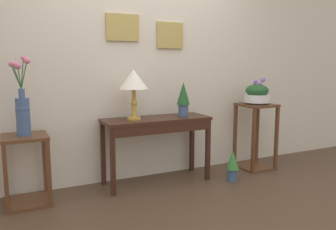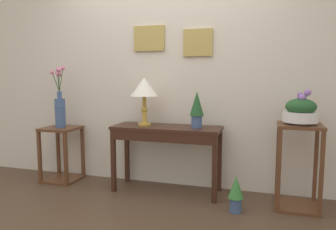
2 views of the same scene
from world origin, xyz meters
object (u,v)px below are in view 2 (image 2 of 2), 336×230
at_px(potted_plant_floor, 236,192).
at_px(table_lamp, 144,89).
at_px(planter_bowl_wide_right, 301,111).
at_px(pedestal_stand_right, 298,166).
at_px(flower_vase_tall_left, 60,107).
at_px(console_table, 166,136).
at_px(potted_plant_on_console, 197,108).
at_px(pedestal_stand_left, 62,154).

bearing_deg(potted_plant_floor, table_lamp, 161.61).
bearing_deg(planter_bowl_wide_right, pedestal_stand_right, 124.24).
bearing_deg(flower_vase_tall_left, console_table, -0.88).
height_order(planter_bowl_wide_right, potted_plant_floor, planter_bowl_wide_right).
bearing_deg(planter_bowl_wide_right, table_lamp, 177.85).
bearing_deg(potted_plant_on_console, table_lamp, 179.61).
bearing_deg(console_table, potted_plant_floor, -22.30).
height_order(console_table, potted_plant_on_console, potted_plant_on_console).
bearing_deg(potted_plant_floor, flower_vase_tall_left, 170.85).
distance_m(table_lamp, flower_vase_tall_left, 1.09).
bearing_deg(potted_plant_on_console, flower_vase_tall_left, 179.99).
relative_size(potted_plant_on_console, planter_bowl_wide_right, 1.16).
bearing_deg(table_lamp, flower_vase_tall_left, -179.80).
relative_size(table_lamp, potted_plant_on_console, 1.37).
bearing_deg(planter_bowl_wide_right, console_table, 178.49).
bearing_deg(table_lamp, console_table, -5.45).
height_order(table_lamp, pedestal_stand_right, table_lamp).
distance_m(potted_plant_on_console, planter_bowl_wide_right, 0.99).
height_order(potted_plant_on_console, potted_plant_floor, potted_plant_on_console).
distance_m(flower_vase_tall_left, pedestal_stand_right, 2.68).
xyz_separation_m(flower_vase_tall_left, planter_bowl_wide_right, (2.64, -0.06, 0.04)).
distance_m(pedestal_stand_left, potted_plant_floor, 2.12).
relative_size(potted_plant_on_console, potted_plant_floor, 1.08).
bearing_deg(pedestal_stand_right, potted_plant_floor, -152.71).
relative_size(table_lamp, planter_bowl_wide_right, 1.59).
distance_m(flower_vase_tall_left, potted_plant_floor, 2.23).
xyz_separation_m(console_table, planter_bowl_wide_right, (1.32, -0.03, 0.32)).
relative_size(console_table, table_lamp, 2.23).
bearing_deg(pedestal_stand_right, planter_bowl_wide_right, -55.76).
relative_size(console_table, pedestal_stand_left, 1.78).
height_order(potted_plant_on_console, planter_bowl_wide_right, planter_bowl_wide_right).
height_order(table_lamp, flower_vase_tall_left, flower_vase_tall_left).
relative_size(planter_bowl_wide_right, potted_plant_floor, 0.93).
height_order(flower_vase_tall_left, pedestal_stand_right, flower_vase_tall_left).
relative_size(pedestal_stand_right, potted_plant_floor, 2.31).
bearing_deg(pedestal_stand_left, flower_vase_tall_left, -148.30).
height_order(potted_plant_on_console, flower_vase_tall_left, flower_vase_tall_left).
bearing_deg(flower_vase_tall_left, table_lamp, 0.20).
height_order(pedestal_stand_left, flower_vase_tall_left, flower_vase_tall_left).
bearing_deg(console_table, planter_bowl_wide_right, -1.51).
height_order(pedestal_stand_right, potted_plant_floor, pedestal_stand_right).
xyz_separation_m(potted_plant_on_console, planter_bowl_wide_right, (0.99, -0.05, 0.00)).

